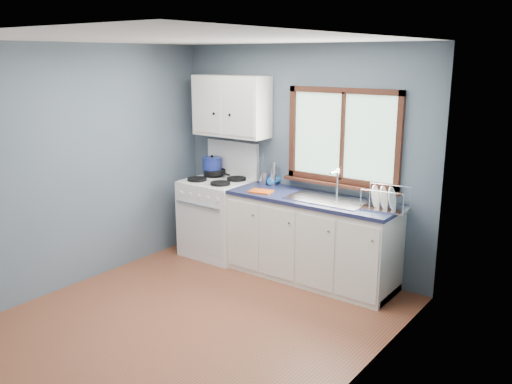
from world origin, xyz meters
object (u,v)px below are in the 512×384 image
Objects in this scene: base_cabinets at (311,243)px; stockpot at (212,165)px; utensil_crock at (264,178)px; gas_range at (218,215)px; sink at (327,205)px; dish_rack at (385,203)px; thermos at (273,174)px; skillet at (215,172)px.

stockpot reaches higher than base_cabinets.
base_cabinets is 5.15× the size of utensil_crock.
gas_range is 1.31m from base_cabinets.
dish_rack is (0.61, 0.04, 0.12)m from sink.
dish_rack is at bearing 3.35° from sink.
thermos reaches higher than stockpot.
skillet is at bearing 175.20° from base_cabinets.
stockpot is (-1.50, 0.12, 0.65)m from base_cabinets.
utensil_crock is at bearing 178.99° from thermos.
sink is (1.49, 0.02, 0.37)m from gas_range.
thermos is (0.66, 0.21, 0.56)m from gas_range.
gas_range is at bearing -179.29° from sink.
thermos is at bearing 18.03° from gas_range.
base_cabinets is 0.99m from utensil_crock.
thermos is at bearing -1.01° from utensil_crock.
skillet is at bearing 138.76° from gas_range.
base_cabinets is 0.93m from thermos.
gas_range is 3.79× the size of utensil_crock.
utensil_crock is 1.57m from dish_rack.
dish_rack is (2.09, 0.05, 0.49)m from gas_range.
sink is at bearing -11.78° from utensil_crock.
utensil_crock is 0.14m from thermos.
skillet is (-0.16, 0.14, 0.49)m from gas_range.
sink is 2.34× the size of utensil_crock.
dish_rack is at bearing 2.56° from base_cabinets.
skillet is at bearing -174.92° from thermos.
dish_rack is (1.43, -0.16, -0.08)m from thermos.
utensil_crock reaches higher than dish_rack.
skillet is at bearing 175.71° from sink.
stockpot is 0.65× the size of dish_rack.
gas_range is 0.54m from skillet.
utensil_crock is at bearing 6.21° from stockpot.
sink reaches higher than thermos.
stockpot reaches higher than skillet.
skillet is at bearing -173.80° from utensil_crock.
base_cabinets is 6.72× the size of thermos.
gas_range is at bearing -157.77° from utensil_crock.
utensil_crock reaches higher than stockpot.
thermos reaches higher than skillet.
base_cabinets is at bearing -14.39° from utensil_crock.
stockpot is 0.85× the size of utensil_crock.
gas_range is 2.15m from dish_rack.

